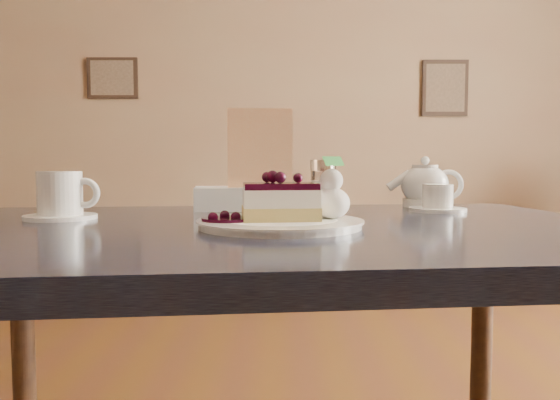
{
  "coord_description": "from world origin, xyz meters",
  "views": [
    {
      "loc": [
        0.18,
        -0.5,
        0.87
      ],
      "look_at": [
        0.18,
        0.31,
        0.81
      ],
      "focal_mm": 35.0,
      "sensor_mm": 36.0,
      "label": 1
    }
  ],
  "objects_px": {
    "cheesecake_slice": "(280,202)",
    "coffee_set": "(61,198)",
    "dessert_plate": "(280,224)",
    "main_table": "(277,270)",
    "tea_set": "(427,189)"
  },
  "relations": [
    {
      "from": "coffee_set",
      "to": "tea_set",
      "type": "relative_size",
      "value": 0.59
    },
    {
      "from": "dessert_plate",
      "to": "cheesecake_slice",
      "type": "relative_size",
      "value": 2.02
    },
    {
      "from": "main_table",
      "to": "cheesecake_slice",
      "type": "distance_m",
      "value": 0.13
    },
    {
      "from": "cheesecake_slice",
      "to": "main_table",
      "type": "bearing_deg",
      "value": 90.0
    },
    {
      "from": "dessert_plate",
      "to": "tea_set",
      "type": "height_order",
      "value": "tea_set"
    },
    {
      "from": "main_table",
      "to": "dessert_plate",
      "type": "distance_m",
      "value": 0.1
    },
    {
      "from": "cheesecake_slice",
      "to": "tea_set",
      "type": "height_order",
      "value": "tea_set"
    },
    {
      "from": "cheesecake_slice",
      "to": "coffee_set",
      "type": "relative_size",
      "value": 0.93
    },
    {
      "from": "main_table",
      "to": "cheesecake_slice",
      "type": "bearing_deg",
      "value": -90.0
    },
    {
      "from": "dessert_plate",
      "to": "tea_set",
      "type": "relative_size",
      "value": 1.11
    },
    {
      "from": "coffee_set",
      "to": "main_table",
      "type": "bearing_deg",
      "value": -11.41
    },
    {
      "from": "dessert_plate",
      "to": "tea_set",
      "type": "bearing_deg",
      "value": 48.86
    },
    {
      "from": "coffee_set",
      "to": "cheesecake_slice",
      "type": "bearing_deg",
      "value": -17.88
    },
    {
      "from": "main_table",
      "to": "coffee_set",
      "type": "distance_m",
      "value": 0.43
    },
    {
      "from": "dessert_plate",
      "to": "tea_set",
      "type": "distance_m",
      "value": 0.52
    }
  ]
}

